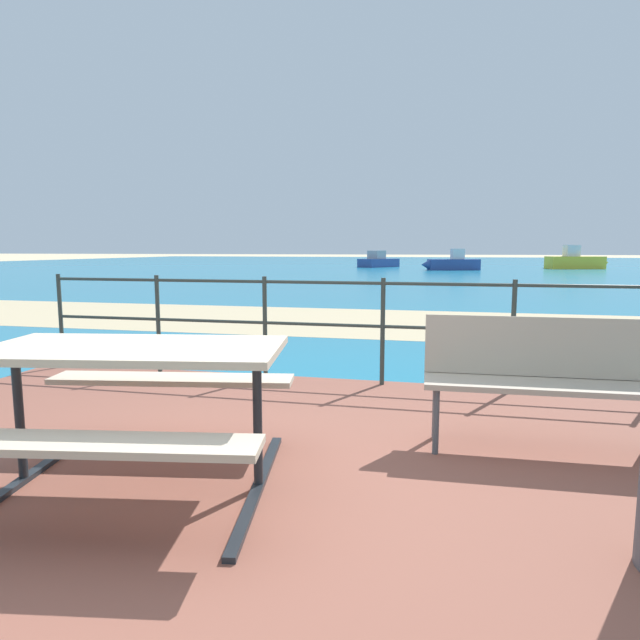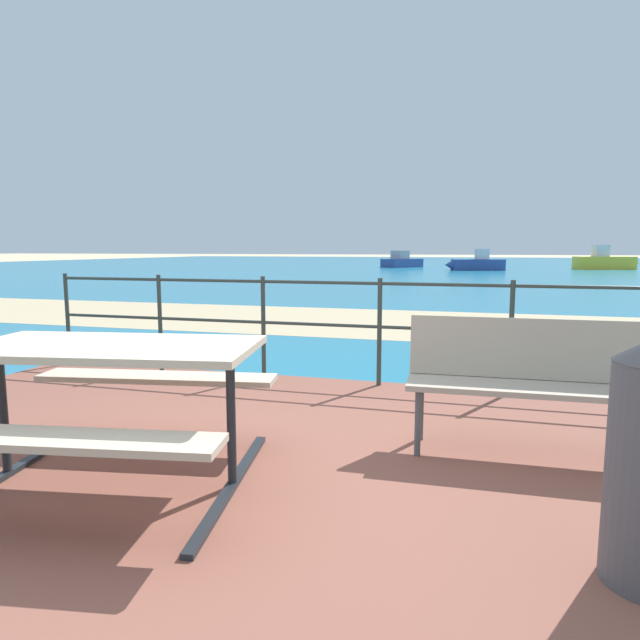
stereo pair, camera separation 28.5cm
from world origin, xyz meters
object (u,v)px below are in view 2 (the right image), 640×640
object	(u,v)px
boat_near	(606,262)
boat_mid	(402,262)
picnic_table	(112,377)
park_bench	(528,373)
boat_far	(476,264)

from	to	relation	value
boat_near	boat_mid	bearing A→B (deg)	162.26
boat_mid	picnic_table	bearing A→B (deg)	-140.51
picnic_table	park_bench	size ratio (longest dim) A/B	1.18
boat_far	boat_near	bearing A→B (deg)	-170.57
picnic_table	boat_mid	world-z (taller)	boat_mid
park_bench	boat_near	world-z (taller)	boat_near
park_bench	boat_far	bearing A→B (deg)	88.54
park_bench	picnic_table	bearing A→B (deg)	-155.90
boat_near	boat_mid	world-z (taller)	boat_near
boat_mid	boat_far	world-z (taller)	boat_far
park_bench	boat_far	world-z (taller)	boat_far
picnic_table	boat_far	world-z (taller)	boat_far
picnic_table	boat_mid	xyz separation A→B (m)	(-3.07, 37.40, -0.25)
boat_near	boat_mid	size ratio (longest dim) A/B	1.21
park_bench	boat_mid	xyz separation A→B (m)	(-5.32, 36.31, -0.17)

